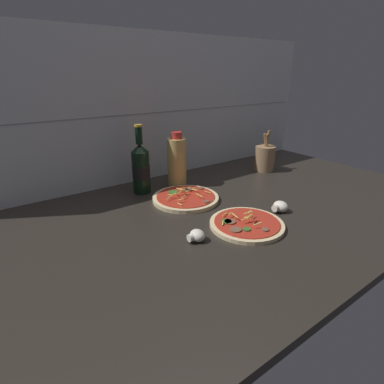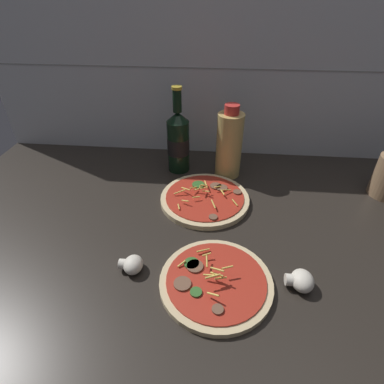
# 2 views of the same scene
# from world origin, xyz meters

# --- Properties ---
(counter_slab) EXTENTS (1.60, 0.90, 0.03)m
(counter_slab) POSITION_xyz_m (0.00, 0.00, 0.01)
(counter_slab) COLOR #28231E
(counter_slab) RESTS_ON ground
(tile_backsplash) EXTENTS (1.60, 0.01, 0.60)m
(tile_backsplash) POSITION_xyz_m (0.00, 0.45, 0.30)
(tile_backsplash) COLOR silver
(tile_backsplash) RESTS_ON ground
(pizza_near) EXTENTS (0.22, 0.22, 0.05)m
(pizza_near) POSITION_xyz_m (-0.06, -0.11, 0.03)
(pizza_near) COLOR beige
(pizza_near) RESTS_ON counter_slab
(pizza_far) EXTENTS (0.24, 0.24, 0.05)m
(pizza_far) POSITION_xyz_m (-0.09, 0.16, 0.03)
(pizza_far) COLOR beige
(pizza_far) RESTS_ON counter_slab
(beer_bottle) EXTENTS (0.07, 0.07, 0.26)m
(beer_bottle) POSITION_xyz_m (-0.18, 0.32, 0.12)
(beer_bottle) COLOR black
(beer_bottle) RESTS_ON counter_slab
(oil_bottle) EXTENTS (0.08, 0.08, 0.22)m
(oil_bottle) POSITION_xyz_m (-0.03, 0.31, 0.12)
(oil_bottle) COLOR #D6B766
(oil_bottle) RESTS_ON counter_slab
(mushroom_left) EXTENTS (0.05, 0.05, 0.03)m
(mushroom_left) POSITION_xyz_m (-0.23, -0.09, 0.04)
(mushroom_left) COLOR white
(mushroom_left) RESTS_ON counter_slab
(mushroom_right) EXTENTS (0.05, 0.05, 0.04)m
(mushroom_right) POSITION_xyz_m (0.11, -0.10, 0.04)
(mushroom_right) COLOR white
(mushroom_right) RESTS_ON counter_slab
(utensil_crock) EXTENTS (0.09, 0.09, 0.19)m
(utensil_crock) POSITION_xyz_m (0.40, 0.24, 0.09)
(utensil_crock) COLOR #9E7A56
(utensil_crock) RESTS_ON counter_slab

